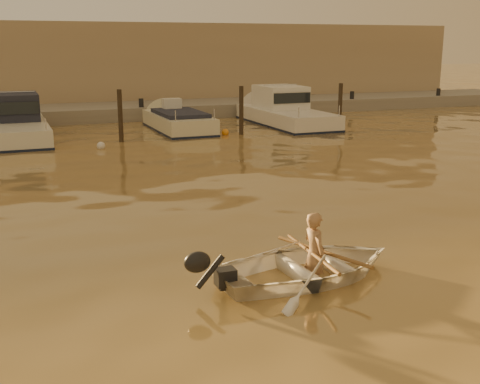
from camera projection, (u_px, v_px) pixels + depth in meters
name	position (u px, v px, depth m)	size (l,w,h in m)	color
ground_plane	(279.00, 254.00, 10.88)	(160.00, 160.00, 0.00)	olive
dinghy	(309.00, 266.00, 9.70)	(2.21, 3.10, 0.64)	white
person	(314.00, 254.00, 9.70)	(0.51, 0.33, 1.39)	#9F744F
outboard_motor	(224.00, 277.00, 9.05)	(0.90, 0.40, 0.70)	black
oar_port	(322.00, 251.00, 9.76)	(0.06, 0.06, 2.10)	brown
oar_starboard	(312.00, 253.00, 9.67)	(0.06, 0.06, 2.10)	brown
moored_boat_2	(17.00, 123.00, 23.76)	(2.15, 7.26, 1.75)	silver
moored_boat_3	(179.00, 125.00, 26.23)	(2.02, 5.85, 0.95)	beige
moored_boat_4	(286.00, 111.00, 28.01)	(2.40, 7.35, 1.75)	silver
piling_2	(120.00, 118.00, 23.03)	(0.18, 0.18, 2.20)	#2D2319
piling_3	(241.00, 113.00, 24.83)	(0.18, 0.18, 2.20)	#2D2319
piling_4	(340.00, 108.00, 26.52)	(0.18, 0.18, 2.20)	#2D2319
fender_c	(101.00, 146.00, 21.67)	(0.30, 0.30, 0.30)	silver
fender_d	(225.00, 132.00, 24.95)	(0.30, 0.30, 0.30)	orange
fender_e	(292.00, 130.00, 25.56)	(0.30, 0.30, 0.30)	white
quay	(96.00, 116.00, 30.23)	(52.00, 4.00, 1.00)	gray
waterfront_building	(79.00, 66.00, 34.64)	(46.00, 7.00, 4.80)	#9E8466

